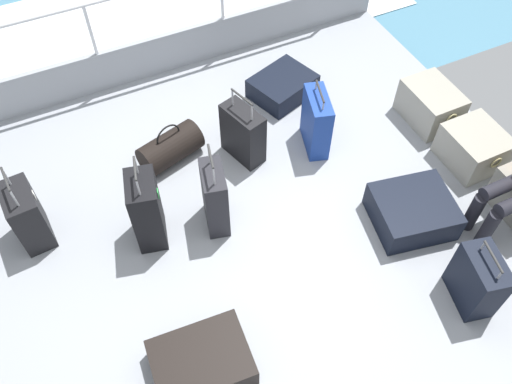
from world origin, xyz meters
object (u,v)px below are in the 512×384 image
suitcase_3 (477,280)px  cargo_crate_0 (430,105)px  suitcase_6 (215,198)px  suitcase_7 (27,216)px  suitcase_5 (243,134)px  suitcase_1 (147,211)px  cargo_crate_1 (473,147)px  suitcase_2 (202,363)px  duffel_bag (170,148)px  suitcase_8 (316,122)px  suitcase_0 (412,211)px  suitcase_4 (283,86)px

suitcase_3 → cargo_crate_0: bearing=152.5°
suitcase_6 → suitcase_7: bearing=-110.1°
suitcase_5 → cargo_crate_0: bearing=78.9°
suitcase_1 → suitcase_5: suitcase_1 is taller
suitcase_3 → suitcase_5: bearing=-155.8°
cargo_crate_1 → suitcase_2: (0.76, -3.05, -0.07)m
cargo_crate_0 → duffel_bag: bearing=-103.6°
suitcase_1 → suitcase_8: (-0.33, 1.77, -0.06)m
suitcase_2 → suitcase_3: 2.15m
suitcase_0 → suitcase_6: bearing=-115.7°
suitcase_3 → suitcase_6: bearing=-135.6°
suitcase_2 → suitcase_8: 2.42m
suitcase_2 → suitcase_5: 2.11m
suitcase_3 → suitcase_4: suitcase_3 is taller
cargo_crate_1 → suitcase_6: (-0.40, -2.44, 0.15)m
suitcase_0 → suitcase_6: (-0.73, -1.52, 0.19)m
cargo_crate_1 → suitcase_1: 3.04m
suitcase_7 → duffel_bag: size_ratio=1.19×
suitcase_1 → duffel_bag: (-0.75, 0.45, -0.21)m
suitcase_4 → duffel_bag: 1.41m
suitcase_2 → suitcase_8: bearing=131.0°
suitcase_0 → suitcase_2: 2.17m
cargo_crate_1 → suitcase_4: 1.98m
cargo_crate_1 → suitcase_3: size_ratio=0.91×
cargo_crate_0 → suitcase_5: size_ratio=0.82×
suitcase_3 → suitcase_4: size_ratio=0.84×
suitcase_5 → duffel_bag: size_ratio=1.14×
suitcase_5 → suitcase_6: (0.61, -0.54, 0.05)m
cargo_crate_0 → duffel_bag: 2.60m
suitcase_1 → cargo_crate_0: bearing=92.6°
duffel_bag → suitcase_1: bearing=-31.0°
suitcase_6 → duffel_bag: bearing=-173.0°
suitcase_3 → suitcase_6: 2.15m
suitcase_0 → suitcase_3: size_ratio=1.21×
suitcase_2 → suitcase_4: suitcase_2 is taller
suitcase_2 → duffel_bag: 2.07m
suitcase_5 → suitcase_1: bearing=-65.1°
suitcase_8 → duffel_bag: size_ratio=1.06×
suitcase_7 → duffel_bag: suitcase_7 is taller
suitcase_8 → suitcase_0: bearing=14.7°
suitcase_5 → suitcase_4: bearing=129.0°
duffel_bag → suitcase_5: bearing=69.3°
cargo_crate_0 → suitcase_4: (-0.96, -1.16, -0.08)m
suitcase_3 → suitcase_7: bearing=-125.0°
duffel_bag → suitcase_6: bearing=7.0°
cargo_crate_0 → suitcase_8: 1.23m
cargo_crate_0 → cargo_crate_1: 0.63m
suitcase_2 → suitcase_7: 1.89m
suitcase_4 → suitcase_6: size_ratio=0.85×
cargo_crate_1 → suitcase_7: bearing=-103.4°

